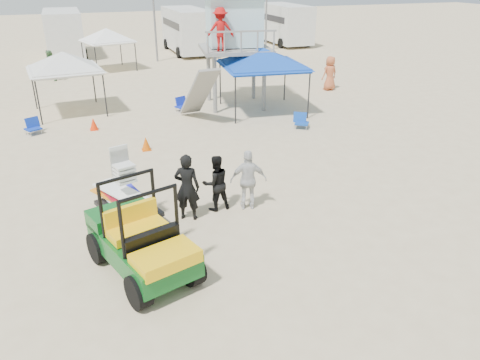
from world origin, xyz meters
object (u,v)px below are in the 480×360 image
object	(u,v)px
lifeguard_tower	(232,25)
utility_cart	(140,234)
surf_trailer	(127,197)
man_left	(187,187)
canopy_blue	(263,51)

from	to	relation	value
lifeguard_tower	utility_cart	bearing A→B (deg)	-117.30
surf_trailer	lifeguard_tower	size ratio (longest dim) A/B	0.46
surf_trailer	utility_cart	bearing A→B (deg)	-90.20
utility_cart	man_left	xyz separation A→B (m)	(1.52, 2.04, -0.07)
utility_cart	canopy_blue	distance (m)	13.20
man_left	canopy_blue	world-z (taller)	canopy_blue
surf_trailer	man_left	size ratio (longest dim) A/B	1.26
surf_trailer	lifeguard_tower	bearing A→B (deg)	57.54
canopy_blue	lifeguard_tower	bearing A→B (deg)	121.93
surf_trailer	lifeguard_tower	xyz separation A→B (m)	(6.36, 10.00, 2.94)
surf_trailer	lifeguard_tower	world-z (taller)	lifeguard_tower
utility_cart	surf_trailer	world-z (taller)	utility_cart
utility_cart	man_left	distance (m)	2.55
utility_cart	surf_trailer	xyz separation A→B (m)	(0.01, 2.34, -0.22)
surf_trailer	lifeguard_tower	distance (m)	12.21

